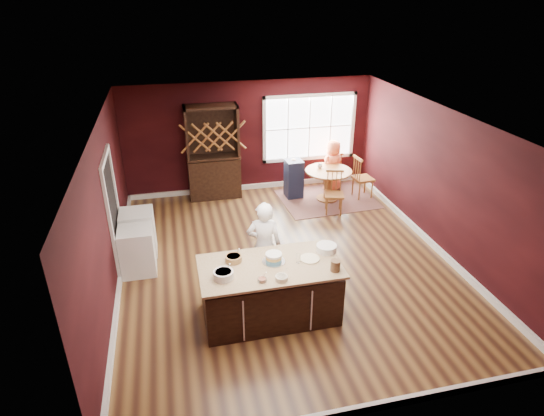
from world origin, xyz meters
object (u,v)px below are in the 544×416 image
Objects in this scene: dining_table at (328,179)px; chair_north at (332,169)px; hutch at (213,153)px; chair_south at (334,193)px; dryer at (138,233)px; washer at (137,251)px; baker at (264,246)px; toddler at (294,165)px; layer_cake at (274,258)px; high_chair at (294,178)px; chair_east at (363,177)px; seated_woman at (333,166)px; kitchen_island at (270,292)px.

chair_north is (0.38, 0.75, -0.06)m from dining_table.
hutch reaches higher than chair_north.
chair_south is 4.29m from dryer.
washer is 0.64m from dryer.
baker reaches higher than chair_north.
hutch is at bearing 166.79° from toddler.
layer_cake reaches higher than washer.
high_chair is at bearing 70.35° from layer_cake.
toddler is (-0.75, 0.35, 0.28)m from dining_table.
chair_east reaches higher than high_chair.
chair_east is 0.82m from seated_woman.
chair_south is at bearing -59.09° from toddler.
dining_table is 4.83m from washer.
chair_south is (-0.11, -0.72, -0.04)m from dining_table.
baker reaches higher than toddler.
chair_south reaches higher than toddler.
layer_cake is 0.16× the size of hutch.
chair_east reaches higher than kitchen_island.
chair_north is at bearing 87.61° from chair_south.
chair_north is 0.98× the size of high_chair.
chair_east is 5.60m from washer.
chair_east is 1.19m from chair_south.
seated_woman is at bearing 66.82° from chair_north.
high_chair is (-0.75, 0.34, -0.05)m from dining_table.
layer_cake is at bearing -47.34° from dryer.
chair_north is at bearing 59.80° from kitchen_island.
dining_table is 0.73m from chair_south.
layer_cake is at bearing 134.79° from chair_east.
chair_east is (3.09, 3.04, -0.26)m from baker.
seated_woman is 1.07m from high_chair.
high_chair is at bearing -11.61° from seated_woman.
chair_east is at bearing 15.70° from dryer.
dining_table is at bearing 59.58° from layer_cake.
hutch reaches higher than washer.
hutch is (-3.48, 0.84, 0.59)m from chair_east.
chair_south is 1.24m from high_chair.
kitchen_island is 2.17× the size of high_chair.
kitchen_island is 5.11m from seated_woman.
chair_east is 0.94m from chair_north.
kitchen_island is at bearing 134.70° from chair_east.
kitchen_island is at bearing -108.67° from chair_south.
seated_woman is at bearing -5.22° from hutch.
dryer is at bearing -160.69° from dining_table.
toddler reaches higher than dining_table.
dining_table is 0.83m from high_chair.
seated_woman reaches higher than chair_east.
layer_cake is 3.14m from dryer.
kitchen_island is 3.84m from chair_south.
kitchen_island is at bearing -110.21° from toddler.
high_chair is 2.01m from hutch.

